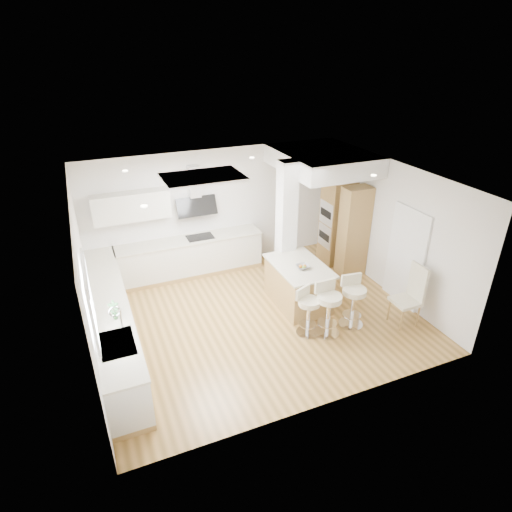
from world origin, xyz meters
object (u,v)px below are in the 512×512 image
bar_stool_a (308,309)px  bar_stool_b (328,306)px  peninsula (298,284)px  dining_chair (411,293)px  bar_stool_c (353,299)px

bar_stool_a → bar_stool_b: (0.34, -0.14, 0.07)m
peninsula → dining_chair: 2.19m
peninsula → dining_chair: size_ratio=1.20×
peninsula → bar_stool_c: bar_stool_c is taller
peninsula → bar_stool_c: (0.59, -1.07, 0.13)m
bar_stool_c → dining_chair: size_ratio=0.84×
peninsula → bar_stool_c: 1.23m
peninsula → dining_chair: dining_chair is taller
peninsula → bar_stool_b: size_ratio=1.39×
peninsula → bar_stool_b: 1.13m
peninsula → bar_stool_a: peninsula is taller
bar_stool_b → bar_stool_c: bearing=4.2°
peninsula → bar_stool_a: 1.04m
peninsula → dining_chair: bearing=-41.3°
bar_stool_a → bar_stool_b: size_ratio=0.89×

